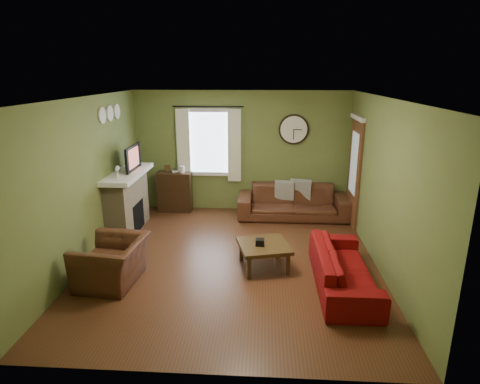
# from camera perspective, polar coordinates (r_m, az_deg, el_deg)

# --- Properties ---
(floor) EXTENTS (4.60, 5.20, 0.00)m
(floor) POSITION_cam_1_polar(r_m,az_deg,el_deg) (6.66, -1.09, -9.66)
(floor) COLOR #4E2A18
(floor) RESTS_ON ground
(ceiling) EXTENTS (4.60, 5.20, 0.00)m
(ceiling) POSITION_cam_1_polar(r_m,az_deg,el_deg) (5.98, -1.23, 13.26)
(ceiling) COLOR white
(ceiling) RESTS_ON ground
(wall_left) EXTENTS (0.00, 5.20, 2.60)m
(wall_left) POSITION_cam_1_polar(r_m,az_deg,el_deg) (6.78, -20.92, 1.42)
(wall_left) COLOR olive
(wall_left) RESTS_ON ground
(wall_right) EXTENTS (0.00, 5.20, 2.60)m
(wall_right) POSITION_cam_1_polar(r_m,az_deg,el_deg) (6.44, 19.72, 0.76)
(wall_right) COLOR olive
(wall_right) RESTS_ON ground
(wall_back) EXTENTS (4.60, 0.00, 2.60)m
(wall_back) POSITION_cam_1_polar(r_m,az_deg,el_deg) (8.72, 0.25, 5.73)
(wall_back) COLOR olive
(wall_back) RESTS_ON ground
(wall_front) EXTENTS (4.60, 0.00, 2.60)m
(wall_front) POSITION_cam_1_polar(r_m,az_deg,el_deg) (3.77, -4.42, -9.43)
(wall_front) COLOR olive
(wall_front) RESTS_ON ground
(fireplace) EXTENTS (0.40, 1.40, 1.10)m
(fireplace) POSITION_cam_1_polar(r_m,az_deg,el_deg) (7.93, -15.72, -1.62)
(fireplace) COLOR gray
(fireplace) RESTS_ON floor
(firebox) EXTENTS (0.04, 0.60, 0.55)m
(firebox) POSITION_cam_1_polar(r_m,az_deg,el_deg) (7.95, -14.29, -3.37)
(firebox) COLOR black
(firebox) RESTS_ON fireplace
(mantel) EXTENTS (0.58, 1.60, 0.08)m
(mantel) POSITION_cam_1_polar(r_m,az_deg,el_deg) (7.77, -15.85, 2.51)
(mantel) COLOR white
(mantel) RESTS_ON fireplace
(tv) EXTENTS (0.08, 0.60, 0.35)m
(tv) POSITION_cam_1_polar(r_m,az_deg,el_deg) (7.85, -15.48, 4.29)
(tv) COLOR black
(tv) RESTS_ON mantel
(tv_screen) EXTENTS (0.02, 0.62, 0.36)m
(tv_screen) POSITION_cam_1_polar(r_m,az_deg,el_deg) (7.81, -14.96, 4.70)
(tv_screen) COLOR #994C3F
(tv_screen) RESTS_ON mantel
(medallion_left) EXTENTS (0.28, 0.28, 0.03)m
(medallion_left) POSITION_cam_1_polar(r_m,az_deg,el_deg) (7.33, -19.01, 10.26)
(medallion_left) COLOR white
(medallion_left) RESTS_ON wall_left
(medallion_mid) EXTENTS (0.28, 0.28, 0.03)m
(medallion_mid) POSITION_cam_1_polar(r_m,az_deg,el_deg) (7.66, -18.02, 10.59)
(medallion_mid) COLOR white
(medallion_mid) RESTS_ON wall_left
(medallion_right) EXTENTS (0.28, 0.28, 0.03)m
(medallion_right) POSITION_cam_1_polar(r_m,az_deg,el_deg) (7.98, -17.11, 10.88)
(medallion_right) COLOR white
(medallion_right) RESTS_ON wall_left
(window_pane) EXTENTS (1.00, 0.02, 1.30)m
(window_pane) POSITION_cam_1_polar(r_m,az_deg,el_deg) (8.74, -4.38, 7.03)
(window_pane) COLOR silver
(window_pane) RESTS_ON wall_back
(curtain_rod) EXTENTS (0.03, 0.03, 1.50)m
(curtain_rod) POSITION_cam_1_polar(r_m,az_deg,el_deg) (8.54, -4.59, 12.02)
(curtain_rod) COLOR black
(curtain_rod) RESTS_ON wall_back
(curtain_left) EXTENTS (0.28, 0.04, 1.55)m
(curtain_left) POSITION_cam_1_polar(r_m,az_deg,el_deg) (8.74, -8.06, 6.59)
(curtain_left) COLOR #E8ECCE
(curtain_left) RESTS_ON wall_back
(curtain_right) EXTENTS (0.28, 0.04, 1.55)m
(curtain_right) POSITION_cam_1_polar(r_m,az_deg,el_deg) (8.59, -0.81, 6.57)
(curtain_right) COLOR #E8ECCE
(curtain_right) RESTS_ON wall_back
(wall_clock) EXTENTS (0.64, 0.06, 0.64)m
(wall_clock) POSITION_cam_1_polar(r_m,az_deg,el_deg) (8.60, 7.65, 8.80)
(wall_clock) COLOR white
(wall_clock) RESTS_ON wall_back
(door) EXTENTS (0.05, 0.90, 2.10)m
(door) POSITION_cam_1_polar(r_m,az_deg,el_deg) (8.22, 15.94, 2.62)
(door) COLOR brown
(door) RESTS_ON floor
(bookshelf) EXTENTS (0.74, 0.31, 0.87)m
(bookshelf) POSITION_cam_1_polar(r_m,az_deg,el_deg) (8.91, -9.26, 0.03)
(bookshelf) COLOR black
(bookshelf) RESTS_ON floor
(book) EXTENTS (0.21, 0.24, 0.02)m
(book) POSITION_cam_1_polar(r_m,az_deg,el_deg) (8.83, -9.65, 3.38)
(book) COLOR #402D16
(book) RESTS_ON bookshelf
(sofa_brown) EXTENTS (2.29, 0.90, 0.67)m
(sofa_brown) POSITION_cam_1_polar(r_m,az_deg,el_deg) (8.52, 7.53, -1.39)
(sofa_brown) COLOR #492619
(sofa_brown) RESTS_ON floor
(pillow_left) EXTENTS (0.46, 0.21, 0.44)m
(pillow_left) POSITION_cam_1_polar(r_m,az_deg,el_deg) (8.64, 8.60, 0.32)
(pillow_left) COLOR #969894
(pillow_left) RESTS_ON sofa_brown
(pillow_right) EXTENTS (0.42, 0.18, 0.41)m
(pillow_right) POSITION_cam_1_polar(r_m,az_deg,el_deg) (8.57, 6.34, 0.26)
(pillow_right) COLOR #969894
(pillow_right) RESTS_ON sofa_brown
(sofa_red) EXTENTS (0.76, 1.95, 0.57)m
(sofa_red) POSITION_cam_1_polar(r_m,az_deg,el_deg) (5.99, 14.48, -10.40)
(sofa_red) COLOR maroon
(sofa_red) RESTS_ON floor
(armchair) EXTENTS (0.95, 1.06, 0.64)m
(armchair) POSITION_cam_1_polar(r_m,az_deg,el_deg) (6.17, -17.72, -9.43)
(armchair) COLOR #492619
(armchair) RESTS_ON floor
(coffee_table) EXTENTS (0.91, 0.91, 0.40)m
(coffee_table) POSITION_cam_1_polar(r_m,az_deg,el_deg) (6.36, 3.38, -9.04)
(coffee_table) COLOR #402D16
(coffee_table) RESTS_ON floor
(tissue_box) EXTENTS (0.13, 0.13, 0.10)m
(tissue_box) POSITION_cam_1_polar(r_m,az_deg,el_deg) (6.24, 2.85, -7.54)
(tissue_box) COLOR black
(tissue_box) RESTS_ON coffee_table
(wine_glass_a) EXTENTS (0.07, 0.07, 0.20)m
(wine_glass_a) POSITION_cam_1_polar(r_m,az_deg,el_deg) (7.26, -17.09, 2.57)
(wine_glass_a) COLOR white
(wine_glass_a) RESTS_ON mantel
(wine_glass_b) EXTENTS (0.08, 0.08, 0.22)m
(wine_glass_b) POSITION_cam_1_polar(r_m,az_deg,el_deg) (7.30, -16.97, 2.73)
(wine_glass_b) COLOR white
(wine_glass_b) RESTS_ON mantel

